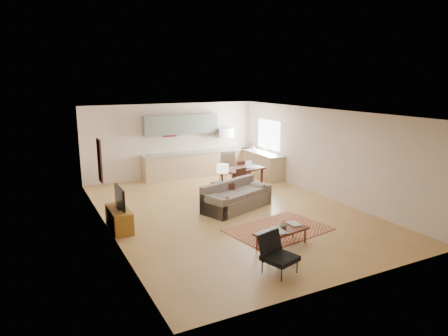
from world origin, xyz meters
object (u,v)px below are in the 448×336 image
armchair (280,254)px  console_table (223,194)px  tv_credenza (119,219)px  dining_table (242,179)px  coffee_table (282,238)px  sofa (237,196)px

armchair → console_table: 4.18m
tv_credenza → console_table: bearing=9.0°
console_table → dining_table: size_ratio=0.49×
coffee_table → armchair: 1.25m
armchair → dining_table: 5.87m
coffee_table → console_table: 3.10m
sofa → dining_table: 2.08m
sofa → tv_credenza: 3.29m
dining_table → tv_credenza: bearing=-169.8°
sofa → armchair: bearing=-127.0°
armchair → tv_credenza: (-2.17, 3.60, -0.11)m
console_table → dining_table: bearing=51.8°
coffee_table → console_table: console_table is taller
console_table → coffee_table: bearing=-84.4°
tv_credenza → coffee_table: bearing=-41.9°
console_table → dining_table: 1.93m
coffee_table → tv_credenza: (-2.91, 2.61, 0.07)m
dining_table → armchair: bearing=-124.7°
armchair → dining_table: size_ratio=0.53×
armchair → sofa: bearing=56.8°
tv_credenza → console_table: 3.08m
armchair → console_table: (0.87, 4.09, -0.02)m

